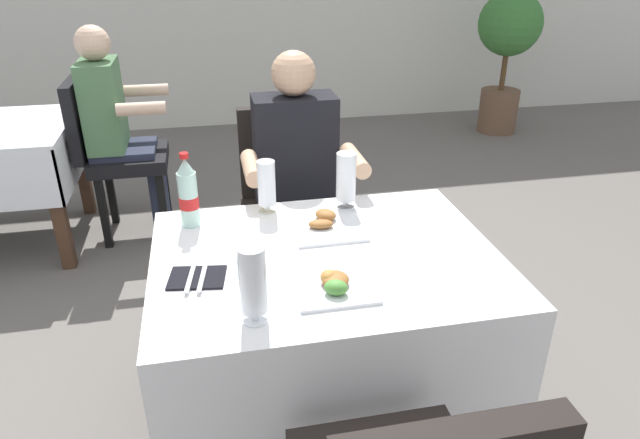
{
  "coord_description": "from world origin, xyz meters",
  "views": [
    {
      "loc": [
        -0.22,
        -1.69,
        1.67
      ],
      "look_at": [
        0.13,
        0.0,
        0.81
      ],
      "focal_mm": 31.86,
      "sensor_mm": 36.0,
      "label": 1
    }
  ],
  "objects_px": {
    "plate_near_camera": "(334,284)",
    "plate_far_diner": "(326,225)",
    "napkin_cutlery_set": "(197,277)",
    "background_chair_right": "(112,149)",
    "main_dining_table": "(326,297)",
    "beer_glass_right": "(267,185)",
    "background_patron": "(116,123)",
    "seated_diner_far": "(298,179)",
    "potted_plant_corner": "(507,44)",
    "beer_glass_left": "(346,181)",
    "beer_glass_middle": "(253,285)",
    "cola_bottle_primary": "(188,194)",
    "chair_far_diner_seat": "(289,201)"
  },
  "relations": [
    {
      "from": "plate_near_camera",
      "to": "background_chair_right",
      "type": "relative_size",
      "value": 0.25
    },
    {
      "from": "background_chair_right",
      "to": "potted_plant_corner",
      "type": "relative_size",
      "value": 0.76
    },
    {
      "from": "plate_near_camera",
      "to": "background_chair_right",
      "type": "distance_m",
      "value": 2.18
    },
    {
      "from": "beer_glass_left",
      "to": "beer_glass_middle",
      "type": "height_order",
      "value": "beer_glass_middle"
    },
    {
      "from": "seated_diner_far",
      "to": "background_patron",
      "type": "distance_m",
      "value": 1.38
    },
    {
      "from": "chair_far_diner_seat",
      "to": "napkin_cutlery_set",
      "type": "xyz_separation_m",
      "value": [
        -0.42,
        -0.9,
        0.18
      ]
    },
    {
      "from": "main_dining_table",
      "to": "chair_far_diner_seat",
      "type": "relative_size",
      "value": 1.18
    },
    {
      "from": "plate_far_diner",
      "to": "beer_glass_left",
      "type": "height_order",
      "value": "beer_glass_left"
    },
    {
      "from": "main_dining_table",
      "to": "beer_glass_right",
      "type": "height_order",
      "value": "beer_glass_right"
    },
    {
      "from": "main_dining_table",
      "to": "seated_diner_far",
      "type": "distance_m",
      "value": 0.74
    },
    {
      "from": "beer_glass_left",
      "to": "potted_plant_corner",
      "type": "distance_m",
      "value": 3.7
    },
    {
      "from": "beer_glass_right",
      "to": "potted_plant_corner",
      "type": "height_order",
      "value": "potted_plant_corner"
    },
    {
      "from": "cola_bottle_primary",
      "to": "potted_plant_corner",
      "type": "xyz_separation_m",
      "value": [
        2.83,
        2.97,
        -0.04
      ]
    },
    {
      "from": "chair_far_diner_seat",
      "to": "beer_glass_left",
      "type": "relative_size",
      "value": 4.36
    },
    {
      "from": "napkin_cutlery_set",
      "to": "background_chair_right",
      "type": "height_order",
      "value": "background_chair_right"
    },
    {
      "from": "seated_diner_far",
      "to": "potted_plant_corner",
      "type": "height_order",
      "value": "potted_plant_corner"
    },
    {
      "from": "background_chair_right",
      "to": "beer_glass_middle",
      "type": "bearing_deg",
      "value": -72.92
    },
    {
      "from": "main_dining_table",
      "to": "potted_plant_corner",
      "type": "distance_m",
      "value": 4.07
    },
    {
      "from": "main_dining_table",
      "to": "beer_glass_middle",
      "type": "relative_size",
      "value": 5.01
    },
    {
      "from": "main_dining_table",
      "to": "cola_bottle_primary",
      "type": "relative_size",
      "value": 4.13
    },
    {
      "from": "napkin_cutlery_set",
      "to": "beer_glass_left",
      "type": "bearing_deg",
      "value": 35.71
    },
    {
      "from": "plate_far_diner",
      "to": "cola_bottle_primary",
      "type": "bearing_deg",
      "value": 165.16
    },
    {
      "from": "background_chair_right",
      "to": "background_patron",
      "type": "bearing_deg",
      "value": 0.0
    },
    {
      "from": "main_dining_table",
      "to": "background_chair_right",
      "type": "relative_size",
      "value": 1.18
    },
    {
      "from": "beer_glass_right",
      "to": "background_chair_right",
      "type": "xyz_separation_m",
      "value": [
        -0.76,
        1.42,
        -0.29
      ]
    },
    {
      "from": "napkin_cutlery_set",
      "to": "potted_plant_corner",
      "type": "height_order",
      "value": "potted_plant_corner"
    },
    {
      "from": "potted_plant_corner",
      "to": "plate_far_diner",
      "type": "bearing_deg",
      "value": -127.28
    },
    {
      "from": "beer_glass_left",
      "to": "plate_near_camera",
      "type": "bearing_deg",
      "value": -107.49
    },
    {
      "from": "main_dining_table",
      "to": "beer_glass_right",
      "type": "relative_size",
      "value": 5.51
    },
    {
      "from": "beer_glass_left",
      "to": "background_patron",
      "type": "xyz_separation_m",
      "value": [
        -1.01,
        1.44,
        -0.13
      ]
    },
    {
      "from": "plate_near_camera",
      "to": "background_patron",
      "type": "distance_m",
      "value": 2.16
    },
    {
      "from": "chair_far_diner_seat",
      "to": "main_dining_table",
      "type": "bearing_deg",
      "value": -90.0
    },
    {
      "from": "seated_diner_far",
      "to": "plate_near_camera",
      "type": "xyz_separation_m",
      "value": [
        -0.05,
        -0.93,
        0.04
      ]
    },
    {
      "from": "seated_diner_far",
      "to": "background_patron",
      "type": "relative_size",
      "value": 1.0
    },
    {
      "from": "beer_glass_left",
      "to": "beer_glass_right",
      "type": "relative_size",
      "value": 1.08
    },
    {
      "from": "seated_diner_far",
      "to": "background_patron",
      "type": "height_order",
      "value": "same"
    },
    {
      "from": "chair_far_diner_seat",
      "to": "napkin_cutlery_set",
      "type": "relative_size",
      "value": 4.97
    },
    {
      "from": "plate_near_camera",
      "to": "plate_far_diner",
      "type": "bearing_deg",
      "value": 81.08
    },
    {
      "from": "beer_glass_middle",
      "to": "potted_plant_corner",
      "type": "xyz_separation_m",
      "value": [
        2.67,
        3.6,
        -0.03
      ]
    },
    {
      "from": "seated_diner_far",
      "to": "plate_far_diner",
      "type": "relative_size",
      "value": 5.01
    },
    {
      "from": "napkin_cutlery_set",
      "to": "background_patron",
      "type": "bearing_deg",
      "value": 103.47
    },
    {
      "from": "beer_glass_left",
      "to": "background_patron",
      "type": "relative_size",
      "value": 0.18
    },
    {
      "from": "cola_bottle_primary",
      "to": "background_patron",
      "type": "height_order",
      "value": "background_patron"
    },
    {
      "from": "plate_near_camera",
      "to": "napkin_cutlery_set",
      "type": "xyz_separation_m",
      "value": [
        -0.4,
        0.14,
        -0.01
      ]
    },
    {
      "from": "seated_diner_far",
      "to": "main_dining_table",
      "type": "bearing_deg",
      "value": -92.12
    },
    {
      "from": "beer_glass_middle",
      "to": "napkin_cutlery_set",
      "type": "relative_size",
      "value": 1.17
    },
    {
      "from": "cola_bottle_primary",
      "to": "beer_glass_middle",
      "type": "bearing_deg",
      "value": -74.95
    },
    {
      "from": "chair_far_diner_seat",
      "to": "napkin_cutlery_set",
      "type": "bearing_deg",
      "value": -114.94
    },
    {
      "from": "plate_far_diner",
      "to": "napkin_cutlery_set",
      "type": "xyz_separation_m",
      "value": [
        -0.46,
        -0.25,
        -0.01
      ]
    },
    {
      "from": "plate_far_diner",
      "to": "beer_glass_middle",
      "type": "relative_size",
      "value": 1.1
    }
  ]
}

